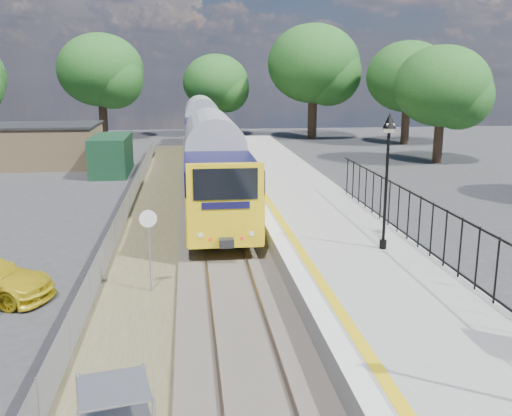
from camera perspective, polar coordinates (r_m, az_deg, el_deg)
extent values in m
plane|color=#2D2D30|center=(13.86, -0.82, -15.80)|extent=(120.00, 120.00, 0.00)
cube|color=#473F38|center=(23.06, -3.45, -3.49)|extent=(3.40, 80.00, 0.20)
cube|color=#4C472D|center=(21.20, -10.99, -5.42)|extent=(2.60, 70.00, 0.06)
cube|color=brown|center=(23.00, -5.25, -3.25)|extent=(0.07, 80.00, 0.14)
cube|color=brown|center=(23.08, -1.67, -3.14)|extent=(0.07, 80.00, 0.14)
cube|color=gray|center=(21.71, 8.02, -3.70)|extent=(5.00, 70.00, 0.90)
cube|color=silver|center=(21.12, 2.14, -2.77)|extent=(0.50, 70.00, 0.01)
cube|color=yellow|center=(21.21, 3.48, -2.72)|extent=(0.30, 70.00, 0.01)
cylinder|color=black|center=(20.03, 12.58, -3.55)|extent=(0.24, 0.24, 0.30)
cylinder|color=black|center=(19.58, 12.85, 1.64)|extent=(0.10, 0.10, 3.70)
cube|color=black|center=(19.30, 13.15, 7.32)|extent=(0.08, 0.08, 0.30)
cube|color=beige|center=(19.28, 13.18, 7.82)|extent=(0.26, 0.26, 0.30)
cone|color=black|center=(19.26, 13.21, 8.50)|extent=(0.44, 0.44, 0.50)
cube|color=black|center=(17.01, 20.71, -1.50)|extent=(0.05, 26.00, 0.05)
cube|color=tan|center=(45.64, -20.53, 5.83)|extent=(8.00, 6.00, 3.00)
cube|color=black|center=(45.49, -20.69, 7.76)|extent=(8.20, 6.20, 0.15)
cube|color=#163D22|center=(40.76, -14.25, 5.18)|extent=(2.40, 6.00, 2.60)
cylinder|color=#332319|center=(62.85, -15.00, 8.41)|extent=(0.88, 0.88, 3.85)
ellipsoid|color=#1A4B19|center=(62.67, -15.29, 13.17)|extent=(8.80, 8.80, 7.48)
cylinder|color=#332319|center=(64.34, -3.98, 8.61)|extent=(0.72, 0.72, 3.15)
ellipsoid|color=#1A4B19|center=(64.14, -4.04, 12.42)|extent=(7.20, 7.20, 6.12)
cylinder|color=#332319|center=(61.67, 5.64, 8.87)|extent=(0.96, 0.96, 4.20)
ellipsoid|color=#1A4B19|center=(61.51, 5.77, 14.17)|extent=(9.60, 9.60, 8.16)
cylinder|color=#332319|center=(58.29, 14.70, 7.91)|extent=(0.80, 0.80, 3.50)
ellipsoid|color=#1A4B19|center=(58.08, 14.98, 12.58)|extent=(8.00, 8.00, 6.80)
cylinder|color=#332319|center=(46.54, 17.74, 6.26)|extent=(0.72, 0.72, 3.15)
ellipsoid|color=#1A4B19|center=(46.26, 18.12, 11.51)|extent=(7.20, 7.20, 6.12)
cube|color=yellow|center=(29.90, -4.36, 3.50)|extent=(2.80, 20.00, 1.90)
cube|color=#0F0E36|center=(29.71, -4.40, 5.97)|extent=(2.82, 20.00, 0.90)
cube|color=black|center=(29.71, -4.40, 5.97)|extent=(2.82, 18.00, 0.70)
cube|color=black|center=(30.12, -4.32, 1.29)|extent=(2.00, 18.00, 0.45)
cube|color=yellow|center=(50.31, -5.44, 7.43)|extent=(2.80, 20.00, 1.90)
cube|color=#0F0E36|center=(50.20, -5.47, 8.91)|extent=(2.82, 20.00, 0.90)
cube|color=black|center=(50.20, -5.47, 8.91)|extent=(2.82, 18.00, 0.70)
cube|color=black|center=(50.44, -5.41, 6.10)|extent=(2.00, 18.00, 0.45)
cube|color=black|center=(19.62, -3.07, 2.39)|extent=(2.24, 0.04, 1.10)
cylinder|color=#999EA3|center=(18.06, -10.57, -4.76)|extent=(0.06, 0.06, 2.43)
cylinder|color=silver|center=(17.68, -10.74, -1.07)|extent=(0.54, 0.13, 0.54)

